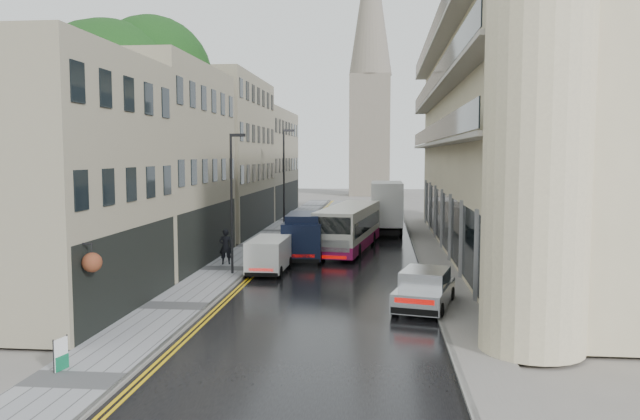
% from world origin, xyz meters
% --- Properties ---
extents(road, '(9.00, 85.00, 0.02)m').
position_xyz_m(road, '(0.00, 27.50, 0.01)').
color(road, black).
rests_on(road, ground).
extents(left_sidewalk, '(2.70, 85.00, 0.12)m').
position_xyz_m(left_sidewalk, '(-5.85, 27.50, 0.06)').
color(left_sidewalk, gray).
rests_on(left_sidewalk, ground).
extents(right_sidewalk, '(1.80, 85.00, 0.12)m').
position_xyz_m(right_sidewalk, '(5.40, 27.50, 0.06)').
color(right_sidewalk, slate).
rests_on(right_sidewalk, ground).
extents(old_shop_row, '(4.50, 56.00, 12.00)m').
position_xyz_m(old_shop_row, '(-9.45, 30.00, 6.00)').
color(old_shop_row, gray).
rests_on(old_shop_row, ground).
extents(modern_block, '(8.00, 40.00, 14.00)m').
position_xyz_m(modern_block, '(10.30, 26.00, 7.00)').
color(modern_block, beige).
rests_on(modern_block, ground).
extents(church_spire, '(6.40, 6.40, 40.00)m').
position_xyz_m(church_spire, '(0.50, 82.00, 20.00)').
color(church_spire, '#756A5D').
rests_on(church_spire, ground).
extents(tree_near, '(10.56, 10.56, 13.89)m').
position_xyz_m(tree_near, '(-12.50, 20.00, 6.95)').
color(tree_near, black).
rests_on(tree_near, ground).
extents(tree_far, '(9.24, 9.24, 12.46)m').
position_xyz_m(tree_far, '(-12.20, 33.00, 6.23)').
color(tree_far, black).
rests_on(tree_far, ground).
extents(cream_bus, '(3.79, 10.77, 2.88)m').
position_xyz_m(cream_bus, '(-1.19, 23.89, 1.46)').
color(cream_bus, silver).
rests_on(cream_bus, road).
extents(white_lorry, '(2.40, 7.78, 4.07)m').
position_xyz_m(white_lorry, '(1.67, 33.64, 2.05)').
color(white_lorry, silver).
rests_on(white_lorry, road).
extents(silver_hatchback, '(2.83, 4.58, 1.59)m').
position_xyz_m(silver_hatchback, '(2.89, 10.64, 0.82)').
color(silver_hatchback, silver).
rests_on(silver_hatchback, road).
extents(white_van, '(1.81, 4.12, 1.85)m').
position_xyz_m(white_van, '(-4.30, 17.32, 0.95)').
color(white_van, white).
rests_on(white_van, road).
extents(navy_van, '(2.42, 5.58, 2.80)m').
position_xyz_m(navy_van, '(-3.11, 21.40, 1.42)').
color(navy_van, black).
rests_on(navy_van, road).
extents(pedestrian, '(0.78, 0.59, 1.95)m').
position_xyz_m(pedestrian, '(-6.20, 20.41, 1.10)').
color(pedestrian, black).
rests_on(pedestrian, left_sidewalk).
extents(lamp_post_near, '(0.79, 0.18, 7.05)m').
position_xyz_m(lamp_post_near, '(-5.22, 17.86, 3.64)').
color(lamp_post_near, black).
rests_on(lamp_post_near, left_sidewalk).
extents(lamp_post_far, '(0.90, 0.49, 7.90)m').
position_xyz_m(lamp_post_far, '(-5.05, 33.76, 4.07)').
color(lamp_post_far, black).
rests_on(lamp_post_far, left_sidewalk).
extents(estate_sign, '(0.20, 0.54, 0.90)m').
position_xyz_m(estate_sign, '(-6.58, 3.29, 0.57)').
color(estate_sign, silver).
rests_on(estate_sign, left_sidewalk).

